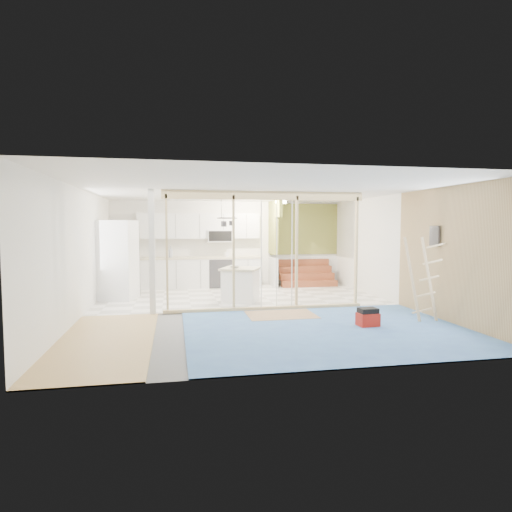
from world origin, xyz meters
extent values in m
cube|color=slate|center=(0.00, 0.00, 0.00)|extent=(7.00, 8.00, 0.01)
cube|color=white|center=(0.00, 0.00, 2.60)|extent=(7.00, 8.00, 0.01)
cube|color=white|center=(0.00, 4.00, 1.30)|extent=(7.00, 0.01, 2.60)
cube|color=white|center=(0.00, -4.00, 1.30)|extent=(7.00, 0.01, 2.60)
cube|color=white|center=(-3.50, 0.00, 1.30)|extent=(0.01, 8.00, 2.60)
cube|color=white|center=(3.50, 0.00, 1.30)|extent=(0.01, 8.00, 2.60)
cube|color=white|center=(0.00, 2.00, 0.01)|extent=(7.00, 4.00, 0.02)
cube|color=#4F87C0|center=(1.00, -2.00, 0.01)|extent=(5.00, 4.00, 0.02)
cube|color=#DCBE71|center=(-2.75, -2.00, 0.01)|extent=(1.50, 4.00, 0.02)
cube|color=tan|center=(0.50, -0.60, 0.02)|extent=(1.40, 1.00, 0.01)
cube|color=#D0B77F|center=(0.30, 0.00, 2.50)|extent=(4.40, 0.09, 0.18)
cube|color=#D0B77F|center=(0.30, 0.00, 0.05)|extent=(4.40, 0.09, 0.06)
cube|color=silver|center=(-2.10, 0.00, 1.30)|extent=(0.12, 0.14, 2.60)
cube|color=#D0B77F|center=(-1.80, 0.00, 1.30)|extent=(0.04, 0.09, 2.40)
cube|color=#D0B77F|center=(-0.40, 0.00, 1.30)|extent=(0.05, 0.09, 2.40)
cube|color=#D0B77F|center=(1.00, 0.00, 1.30)|extent=(0.04, 0.09, 2.40)
cube|color=#D0B77F|center=(2.40, 0.00, 1.30)|extent=(0.04, 0.09, 2.40)
cylinder|color=silver|center=(0.20, -0.03, 1.22)|extent=(0.02, 0.02, 2.35)
cylinder|color=silver|center=(0.90, 0.02, 1.22)|extent=(0.02, 0.02, 2.35)
cylinder|color=silver|center=(0.55, 0.00, 1.22)|extent=(0.02, 0.02, 2.35)
cube|color=white|center=(-0.90, 3.70, 0.44)|extent=(3.60, 0.60, 0.88)
cube|color=beige|center=(-0.90, 3.70, 0.91)|extent=(3.66, 0.64, 0.05)
cube|color=white|center=(-3.20, 2.60, 0.44)|extent=(0.60, 1.60, 0.88)
cube|color=beige|center=(-3.20, 2.60, 0.91)|extent=(0.64, 1.64, 0.05)
cube|color=white|center=(-0.90, 3.82, 1.85)|extent=(3.60, 0.34, 0.75)
cube|color=silver|center=(-0.30, 3.78, 1.55)|extent=(0.72, 0.38, 0.36)
cube|color=black|center=(-0.30, 3.59, 1.55)|extent=(0.68, 0.02, 0.30)
cube|color=olive|center=(1.30, 3.55, 1.80)|extent=(0.10, 0.90, 1.60)
cube|color=silver|center=(1.30, 3.55, 0.45)|extent=(0.10, 0.90, 0.90)
cube|color=olive|center=(1.30, 2.85, 2.35)|extent=(0.10, 0.50, 0.50)
cube|color=olive|center=(2.40, 3.97, 1.75)|extent=(2.20, 0.04, 1.60)
cube|color=silver|center=(2.40, 3.97, 0.45)|extent=(2.20, 0.04, 0.90)
cube|color=brown|center=(2.35, 3.20, 0.10)|extent=(1.70, 0.26, 0.20)
cube|color=brown|center=(2.35, 3.46, 0.30)|extent=(1.70, 0.26, 0.20)
cube|color=brown|center=(2.35, 3.72, 0.50)|extent=(1.70, 0.26, 0.20)
cube|color=brown|center=(2.35, 3.98, 0.70)|extent=(1.70, 0.26, 0.20)
torus|color=black|center=(-0.30, 1.90, 2.05)|extent=(0.52, 0.52, 0.02)
cylinder|color=black|center=(-0.45, 1.90, 2.30)|extent=(0.01, 0.01, 0.50)
cylinder|color=black|center=(-0.15, 1.90, 2.30)|extent=(0.01, 0.01, 0.50)
cylinder|color=#39393F|center=(-0.40, 1.80, 1.90)|extent=(0.14, 0.14, 0.14)
cylinder|color=#39393F|center=(-0.18, 2.00, 1.92)|extent=(0.12, 0.12, 0.12)
cube|color=tan|center=(3.48, -2.00, 1.30)|extent=(0.02, 4.00, 2.60)
cube|color=#39393F|center=(3.43, -1.40, 1.65)|extent=(0.04, 0.30, 0.40)
cylinder|color=#FFEABF|center=(1.40, 3.00, 2.54)|extent=(0.32, 0.32, 0.08)
cube|color=white|center=(-3.05, 2.01, 0.99)|extent=(1.03, 1.01, 1.99)
cube|color=#39393F|center=(-2.63, 2.01, 0.99)|extent=(0.21, 0.78, 1.95)
cube|color=white|center=(-0.08, 1.10, 0.39)|extent=(1.01, 1.01, 0.78)
cube|color=beige|center=(-0.08, 1.10, 0.82)|extent=(1.13, 1.13, 0.05)
imported|color=silver|center=(-0.22, 1.08, 0.87)|extent=(0.33, 0.33, 0.06)
imported|color=#A1A7B4|center=(-1.75, 3.58, 1.10)|extent=(0.16, 0.16, 0.34)
imported|color=white|center=(-0.08, 3.72, 1.02)|extent=(0.08, 0.08, 0.18)
cube|color=#A4190F|center=(1.82, -1.85, 0.13)|extent=(0.39, 0.30, 0.26)
cube|color=black|center=(1.82, -1.85, 0.30)|extent=(0.35, 0.26, 0.09)
cube|color=#D4B481|center=(2.78, -1.70, 0.83)|extent=(0.39, 0.07, 1.63)
cube|color=#D4B481|center=(3.14, -1.70, 0.83)|extent=(0.39, 0.07, 1.63)
cube|color=#D4B481|center=(3.01, -1.70, 0.22)|extent=(0.39, 0.07, 0.11)
cube|color=#D4B481|center=(3.07, -1.70, 0.54)|extent=(0.39, 0.07, 0.11)
cube|color=#D4B481|center=(3.14, -1.70, 0.85)|extent=(0.39, 0.07, 0.11)
cube|color=#D4B481|center=(3.20, -1.70, 1.16)|extent=(0.39, 0.07, 0.11)
cube|color=#D4B481|center=(3.27, -1.70, 1.47)|extent=(0.39, 0.07, 0.11)
camera|label=1|loc=(-1.65, -9.05, 1.84)|focal=30.00mm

